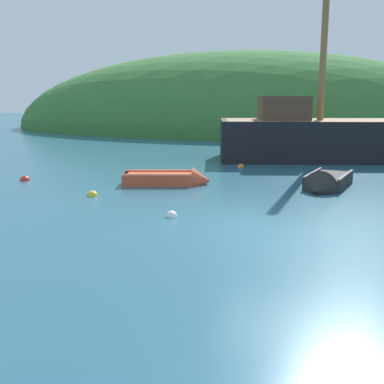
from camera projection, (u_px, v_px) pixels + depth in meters
The scene contains 9 objects.
ground_plane at pixel (275, 229), 10.90m from camera, with size 120.00×120.00×0.00m, color #285B70.
shore_hill at pixel (234, 131), 41.44m from camera, with size 42.39×19.51×13.49m, color #387033.
sailing_ship at pixel (358, 145), 22.61m from camera, with size 15.82×7.42×10.84m.
rowboat_outer_right at pixel (325, 184), 15.67m from camera, with size 1.57×3.14×1.11m.
rowboat_near_dock at pixel (171, 181), 16.42m from camera, with size 3.14×1.89×0.94m.
buoy_orange at pixel (241, 167), 20.45m from camera, with size 0.29×0.29×0.29m, color orange.
buoy_yellow at pixel (93, 196), 14.54m from camera, with size 0.32×0.32×0.32m, color yellow.
buoy_white at pixel (171, 217), 12.05m from camera, with size 0.30×0.30×0.30m, color white.
buoy_red at pixel (25, 180), 17.20m from camera, with size 0.35×0.35×0.35m, color red.
Camera 1 is at (1.73, -10.54, 2.99)m, focal length 44.59 mm.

